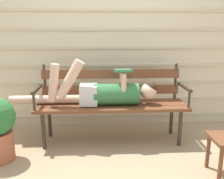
# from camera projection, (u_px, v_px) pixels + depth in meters

# --- Properties ---
(ground_plane) EXTENTS (12.00, 12.00, 0.00)m
(ground_plane) POSITION_uv_depth(u_px,v_px,m) (113.00, 145.00, 2.84)
(ground_plane) COLOR tan
(house_siding) EXTENTS (4.20, 0.08, 2.15)m
(house_siding) POSITION_uv_depth(u_px,v_px,m) (110.00, 47.00, 3.25)
(house_siding) COLOR beige
(house_siding) RESTS_ON ground
(park_bench) EXTENTS (1.75, 0.45, 0.90)m
(park_bench) POSITION_uv_depth(u_px,v_px,m) (112.00, 99.00, 2.88)
(park_bench) COLOR brown
(park_bench) RESTS_ON ground
(reclining_person) EXTENTS (1.71, 0.26, 0.55)m
(reclining_person) POSITION_uv_depth(u_px,v_px,m) (103.00, 92.00, 2.79)
(reclining_person) COLOR #33703D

